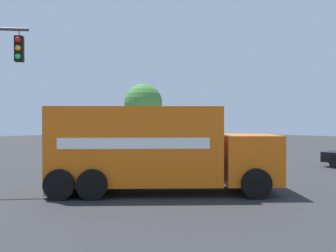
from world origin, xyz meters
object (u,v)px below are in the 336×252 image
at_px(delivery_truck, 155,148).
at_px(shade_tree_near, 143,103).
at_px(pedestrian_crossing, 173,138).
at_px(pedestrian_near_corner, 191,137).

bearing_deg(delivery_truck, shade_tree_near, -132.51).
distance_m(delivery_truck, shade_tree_near, 21.40).
distance_m(delivery_truck, pedestrian_crossing, 18.47).
relative_size(delivery_truck, pedestrian_crossing, 4.58).
height_order(delivery_truck, shade_tree_near, shade_tree_near).
distance_m(pedestrian_near_corner, pedestrian_crossing, 2.11).
relative_size(pedestrian_crossing, shade_tree_near, 0.28).
height_order(delivery_truck, pedestrian_crossing, delivery_truck).
relative_size(pedestrian_near_corner, shade_tree_near, 0.31).
xyz_separation_m(delivery_truck, shade_tree_near, (-14.36, -15.66, 2.56)).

